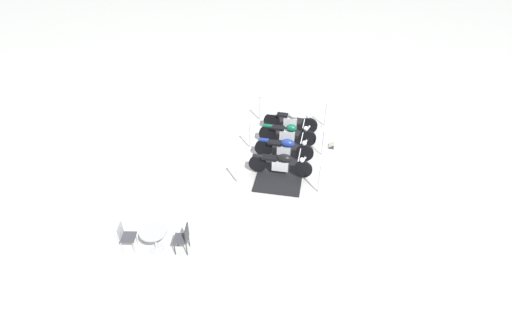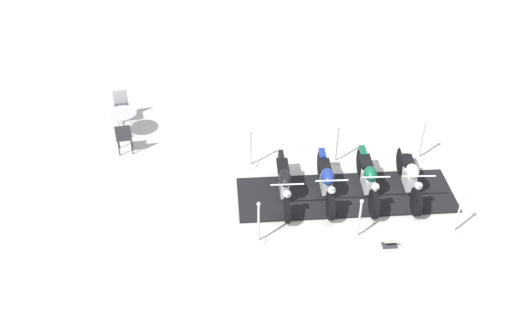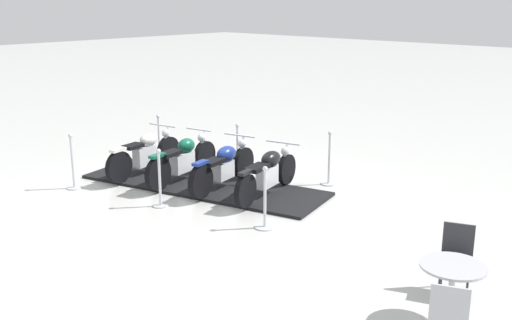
% 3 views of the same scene
% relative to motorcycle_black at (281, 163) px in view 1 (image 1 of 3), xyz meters
% --- Properties ---
extents(ground_plane, '(80.00, 80.00, 0.00)m').
position_rel_motorcycle_black_xyz_m(ground_plane, '(-0.38, 1.46, -0.52)').
color(ground_plane, silver).
extents(display_platform, '(2.76, 5.45, 0.06)m').
position_rel_motorcycle_black_xyz_m(display_platform, '(-0.38, 1.46, -0.49)').
color(display_platform, black).
rests_on(display_platform, ground_plane).
extents(motorcycle_black, '(2.23, 0.81, 0.93)m').
position_rel_motorcycle_black_xyz_m(motorcycle_black, '(0.00, 0.00, 0.00)').
color(motorcycle_black, black).
rests_on(motorcycle_black, display_platform).
extents(motorcycle_navy, '(2.19, 0.80, 0.97)m').
position_rel_motorcycle_black_xyz_m(motorcycle_navy, '(-0.24, 0.98, -0.01)').
color(motorcycle_navy, black).
rests_on(motorcycle_navy, display_platform).
extents(motorcycle_forest, '(2.24, 0.74, 0.99)m').
position_rel_motorcycle_black_xyz_m(motorcycle_forest, '(-0.48, 1.96, -0.01)').
color(motorcycle_forest, black).
rests_on(motorcycle_forest, display_platform).
extents(motorcycle_cream, '(2.22, 0.75, 0.98)m').
position_rel_motorcycle_black_xyz_m(motorcycle_cream, '(-0.71, 2.94, -0.01)').
color(motorcycle_cream, black).
rests_on(motorcycle_cream, display_platform).
extents(stanchion_left_mid, '(0.30, 0.30, 1.11)m').
position_rel_motorcycle_black_xyz_m(stanchion_left_mid, '(-1.75, 1.14, -0.14)').
color(stanchion_left_mid, silver).
rests_on(stanchion_left_mid, ground_plane).
extents(stanchion_left_rear, '(0.31, 0.31, 1.15)m').
position_rel_motorcycle_black_xyz_m(stanchion_left_rear, '(-2.26, 3.30, -0.13)').
color(stanchion_left_rear, silver).
rests_on(stanchion_left_rear, ground_plane).
extents(stanchion_left_front, '(0.36, 0.36, 1.09)m').
position_rel_motorcycle_black_xyz_m(stanchion_left_front, '(-1.24, -1.02, -0.20)').
color(stanchion_left_front, silver).
rests_on(stanchion_left_front, ground_plane).
extents(stanchion_right_front, '(0.33, 0.33, 1.14)m').
position_rel_motorcycle_black_xyz_m(stanchion_right_front, '(1.49, -0.37, -0.15)').
color(stanchion_right_front, silver).
rests_on(stanchion_right_front, ground_plane).
extents(stanchion_right_mid, '(0.30, 0.30, 1.08)m').
position_rel_motorcycle_black_xyz_m(stanchion_right_mid, '(0.98, 1.79, -0.15)').
color(stanchion_right_mid, silver).
rests_on(stanchion_right_mid, ground_plane).
extents(stanchion_right_rear, '(0.29, 0.29, 1.06)m').
position_rel_motorcycle_black_xyz_m(stanchion_right_rear, '(0.47, 3.95, -0.14)').
color(stanchion_right_rear, silver).
rests_on(stanchion_right_rear, ground_plane).
extents(info_placard, '(0.28, 0.37, 0.20)m').
position_rel_motorcycle_black_xyz_m(info_placard, '(1.16, 2.50, -0.46)').
color(info_placard, '#333338').
rests_on(info_placard, ground_plane).
extents(cafe_table, '(0.78, 0.78, 0.74)m').
position_rel_motorcycle_black_xyz_m(cafe_table, '(-2.01, -4.68, 0.04)').
color(cafe_table, '#B7B7BC').
rests_on(cafe_table, ground_plane).
extents(cafe_chair_near_table, '(0.52, 0.52, 0.92)m').
position_rel_motorcycle_black_xyz_m(cafe_chair_near_table, '(-2.76, -5.00, 0.01)').
color(cafe_chair_near_table, '#B7B7BC').
rests_on(cafe_chair_near_table, ground_plane).
extents(cafe_chair_across_table, '(0.52, 0.52, 0.92)m').
position_rel_motorcycle_black_xyz_m(cafe_chair_across_table, '(-1.24, -4.39, 0.01)').
color(cafe_chair_across_table, '#2D2D33').
rests_on(cafe_chair_across_table, ground_plane).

